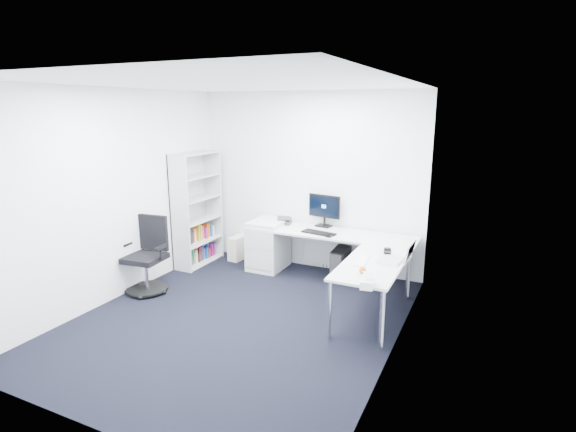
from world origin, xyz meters
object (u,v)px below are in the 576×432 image
at_px(bookshelf, 197,209).
at_px(laptop, 391,251).
at_px(monitor, 324,210).
at_px(l_desk, 325,262).
at_px(task_chair, 145,256).

relative_size(bookshelf, laptop, 4.98).
bearing_deg(monitor, l_desk, -58.33).
xyz_separation_m(bookshelf, task_chair, (0.06, -1.28, -0.38)).
bearing_deg(monitor, laptop, -32.74).
bearing_deg(task_chair, bookshelf, 86.80).
xyz_separation_m(l_desk, laptop, (1.03, -0.55, 0.47)).
height_order(task_chair, monitor, monitor).
bearing_deg(task_chair, monitor, 38.47).
distance_m(task_chair, monitor, 2.65).
height_order(monitor, laptop, monitor).
relative_size(task_chair, monitor, 1.97).
distance_m(l_desk, bookshelf, 2.24).
height_order(bookshelf, laptop, bookshelf).
bearing_deg(laptop, task_chair, -164.92).
relative_size(l_desk, bookshelf, 1.33).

